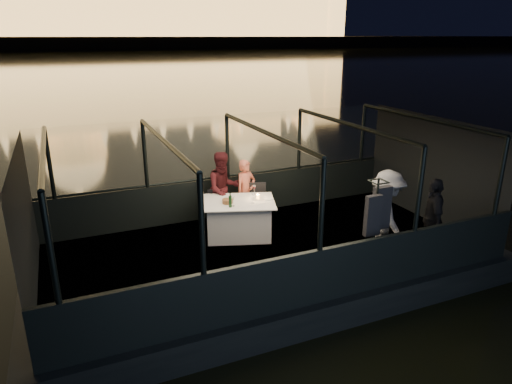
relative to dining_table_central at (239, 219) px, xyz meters
name	(u,v)px	position (x,y,z in m)	size (l,w,h in m)	color
river_water	(73,62)	(0.23, 79.23, -0.89)	(500.00, 500.00, 0.00)	black
boat_hull	(264,272)	(0.23, -0.77, -0.89)	(8.60, 4.40, 1.00)	black
boat_deck	(264,250)	(0.23, -0.77, -0.41)	(8.00, 4.00, 0.04)	black
gunwale_port	(228,196)	(0.23, 1.23, 0.06)	(8.00, 0.08, 0.90)	black
gunwale_starboard	(318,276)	(0.23, -2.77, 0.06)	(8.00, 0.08, 0.90)	black
cabin_glass_port	(227,147)	(0.23, 1.23, 1.21)	(8.00, 0.02, 1.40)	#99B2B2
cabin_glass_starboard	(322,206)	(0.23, -2.77, 1.21)	(8.00, 0.02, 1.40)	#99B2B2
cabin_roof_glass	(265,132)	(0.23, -0.77, 1.91)	(8.00, 4.00, 0.02)	#99B2B2
end_wall_fore	(26,227)	(-3.77, -0.77, 0.76)	(0.02, 4.00, 2.30)	black
end_wall_aft	(431,170)	(4.23, -0.77, 0.76)	(0.02, 4.00, 2.30)	black
canopy_ribs	(265,193)	(0.23, -0.77, 0.76)	(8.00, 4.00, 2.30)	black
embankment	(58,44)	(0.23, 209.23, 0.11)	(400.00, 140.00, 6.00)	#423D33
dining_table_central	(239,219)	(0.00, 0.00, 0.00)	(1.45, 1.05, 0.77)	beige
chair_port_left	(219,207)	(-0.21, 0.64, 0.06)	(0.37, 0.37, 0.80)	black
chair_port_right	(260,204)	(0.67, 0.45, 0.06)	(0.41, 0.41, 0.88)	black
coat_stand	(374,228)	(1.47, -2.44, 0.51)	(0.49, 0.39, 1.76)	black
person_woman_coral	(246,189)	(0.46, 0.73, 0.36)	(0.50, 0.34, 1.40)	#DB6B4F
person_man_maroon	(224,191)	(-0.05, 0.74, 0.36)	(0.78, 0.60, 1.62)	#3A1014
passenger_stripe	(386,216)	(2.09, -1.97, 0.47)	(1.10, 0.62, 1.70)	silver
passenger_dark	(432,214)	(2.90, -2.25, 0.47)	(0.90, 0.38, 1.54)	black
wine_bottle	(230,200)	(-0.26, -0.23, 0.53)	(0.06, 0.06, 0.28)	black
bread_basket	(227,201)	(-0.24, -0.01, 0.42)	(0.21, 0.21, 0.08)	brown
amber_candle	(258,197)	(0.43, -0.01, 0.42)	(0.06, 0.06, 0.09)	#FFA73F
plate_near	(267,198)	(0.60, -0.09, 0.39)	(0.23, 0.23, 0.01)	white
plate_far	(229,200)	(-0.15, 0.12, 0.39)	(0.23, 0.23, 0.01)	white
wine_glass_white	(233,202)	(-0.19, -0.21, 0.48)	(0.07, 0.07, 0.20)	silver
wine_glass_red	(254,190)	(0.46, 0.26, 0.48)	(0.07, 0.07, 0.20)	white
wine_glass_empty	(253,199)	(0.23, -0.21, 0.48)	(0.07, 0.07, 0.21)	white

